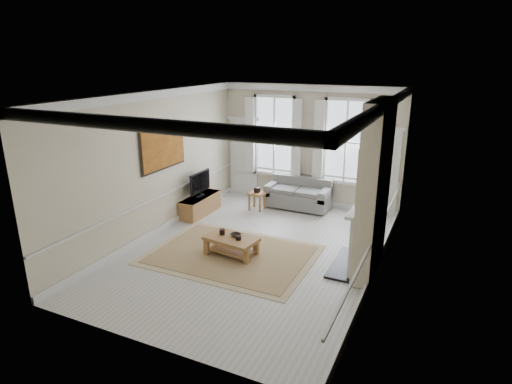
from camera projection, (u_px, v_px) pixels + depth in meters
The scene contains 23 objects.
floor at pixel (255, 251), 9.48m from camera, with size 7.20×7.20×0.00m, color #B7B5AD.
ceiling at pixel (255, 94), 8.45m from camera, with size 7.20×7.20×0.00m, color white.
back_wall at pixel (309, 146), 12.07m from camera, with size 5.20×5.20×0.00m, color beige.
left_wall at pixel (155, 164), 10.01m from camera, with size 7.20×7.20×0.00m, color beige.
right_wall at pixel (382, 193), 7.92m from camera, with size 7.20×7.20×0.00m, color beige.
window_left at pixel (274, 136), 12.39m from camera, with size 1.26×0.20×2.20m, color #B2BCC6, non-canonical shape.
window_right at pixel (346, 142), 11.54m from camera, with size 1.26×0.20×2.20m, color #B2BCC6, non-canonical shape.
door_left at pixel (244, 158), 13.03m from camera, with size 0.90×0.08×2.30m, color silver.
door_right at pixel (381, 173), 11.38m from camera, with size 0.90×0.08×2.30m, color silver.
painting at pixel (163, 148), 10.15m from camera, with size 0.05×1.66×1.06m, color #AA6B1D.
chimney_breast at pixel (374, 189), 8.16m from camera, with size 0.35×1.70×3.38m, color beige.
hearth at pixel (347, 264), 8.84m from camera, with size 0.55×1.50×0.05m, color black.
fireplace at pixel (359, 234), 8.55m from camera, with size 0.21×1.45×1.33m.
mirror at pixel (364, 170), 8.14m from camera, with size 0.06×1.26×1.06m, color gold.
sofa at pixel (299, 196), 12.10m from camera, with size 1.77×0.86×0.84m.
side_table at pixel (257, 196), 11.92m from camera, with size 0.47×0.47×0.50m.
rug at pixel (232, 254), 9.28m from camera, with size 3.50×2.60×0.02m, color #947D4C.
coffee_table at pixel (231, 241), 9.18m from camera, with size 1.19×0.79×0.42m.
ceramic_pot_a at pixel (222, 232), 9.29m from camera, with size 0.12×0.12×0.12m, color black.
ceramic_pot_b at pixel (238, 238), 9.02m from camera, with size 0.12×0.12×0.09m, color black.
bowl at pixel (235, 235), 9.22m from camera, with size 0.22×0.22×0.06m, color black.
tv_stand at pixel (200, 205), 11.62m from camera, with size 0.46×1.42×0.51m, color brown.
tv at pixel (200, 182), 11.41m from camera, with size 0.08×0.90×0.68m.
Camera 1 is at (3.67, -7.81, 4.14)m, focal length 30.00 mm.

